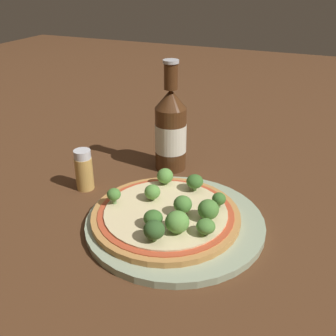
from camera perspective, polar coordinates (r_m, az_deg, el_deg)
ground_plane at (r=0.66m, az=1.94°, el=-7.00°), size 3.00×3.00×0.00m
plate at (r=0.64m, az=0.82°, el=-7.82°), size 0.29×0.29×0.01m
pizza at (r=0.63m, az=-0.32°, el=-6.76°), size 0.24×0.24×0.01m
broccoli_floret_0 at (r=0.65m, az=-7.87°, el=-3.84°), size 0.02×0.02×0.03m
broccoli_floret_1 at (r=0.68m, az=3.91°, el=-1.98°), size 0.03×0.03×0.03m
broccoli_floret_2 at (r=0.59m, az=-2.17°, el=-7.28°), size 0.03×0.03×0.03m
broccoli_floret_3 at (r=0.65m, az=-2.28°, el=-3.50°), size 0.03×0.03×0.03m
broccoli_floret_4 at (r=0.56m, az=-1.59°, el=-9.08°), size 0.03×0.03×0.03m
broccoli_floret_5 at (r=0.57m, az=5.50°, el=-8.44°), size 0.03×0.03×0.02m
broccoli_floret_6 at (r=0.64m, az=7.40°, el=-4.50°), size 0.02×0.02×0.03m
broccoli_floret_7 at (r=0.58m, az=1.34°, el=-7.83°), size 0.04×0.04×0.03m
broccoli_floret_8 at (r=0.61m, az=2.15°, el=-5.30°), size 0.03×0.03×0.03m
broccoli_floret_9 at (r=0.61m, az=5.88°, el=-6.02°), size 0.03×0.03×0.03m
broccoli_floret_10 at (r=0.70m, az=-0.43°, el=-1.17°), size 0.03×0.03×0.03m
beer_bottle at (r=0.79m, az=0.39°, el=5.58°), size 0.06×0.06×0.22m
pepper_shaker at (r=0.74m, az=-12.10°, el=-0.28°), size 0.03×0.03×0.08m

